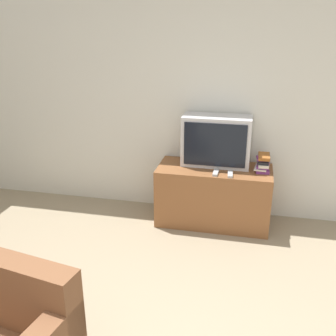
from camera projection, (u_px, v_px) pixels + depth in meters
name	position (u px, v px, depth m)	size (l,w,h in m)	color
wall_back	(192.00, 99.00, 4.28)	(9.00, 0.06, 2.60)	silver
tv_stand	(213.00, 195.00, 4.28)	(1.21, 0.55, 0.64)	brown
television	(216.00, 141.00, 4.17)	(0.72, 0.33, 0.54)	silver
book_stack	(263.00, 163.00, 4.06)	(0.16, 0.23, 0.17)	#7A3884
remote_on_stand	(216.00, 172.00, 4.02)	(0.05, 0.19, 0.02)	#B7B7B7
remote_secondary	(230.00, 174.00, 3.97)	(0.06, 0.18, 0.02)	#B7B7B7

